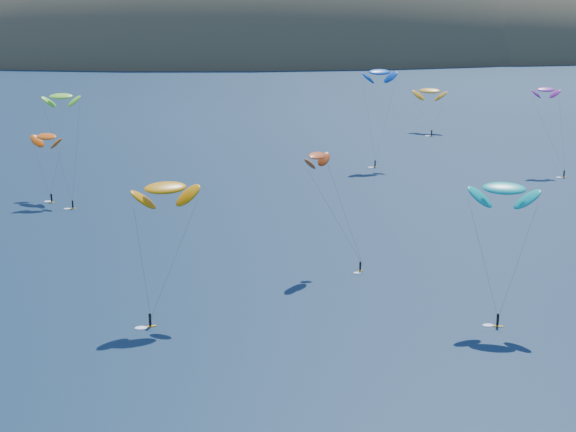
# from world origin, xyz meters

# --- Properties ---
(island) EXTENTS (730.00, 300.00, 210.00)m
(island) POSITION_xyz_m (39.40, 562.36, -10.74)
(island) COLOR #3D3526
(island) RESTS_ON ground
(kitesurfer_1) EXTENTS (9.24, 10.81, 16.01)m
(kitesurfer_1) POSITION_xyz_m (-41.57, 132.55, 13.60)
(kitesurfer_1) COLOR #C48815
(kitesurfer_1) RESTS_ON ground
(kitesurfer_2) EXTENTS (10.21, 10.15, 21.06)m
(kitesurfer_2) POSITION_xyz_m (-10.04, 62.75, 18.41)
(kitesurfer_2) COLOR #C48815
(kitesurfer_2) RESTS_ON ground
(kitesurfer_3) EXTENTS (8.20, 14.44, 24.76)m
(kitesurfer_3) POSITION_xyz_m (-37.65, 132.60, 22.50)
(kitesurfer_3) COLOR #C48815
(kitesurfer_3) RESTS_ON ground
(kitesurfer_4) EXTENTS (10.37, 9.40, 26.99)m
(kitesurfer_4) POSITION_xyz_m (39.08, 162.25, 24.29)
(kitesurfer_4) COLOR #C48815
(kitesurfer_4) RESTS_ON ground
(kitesurfer_5) EXTENTS (10.12, 8.56, 21.30)m
(kitesurfer_5) POSITION_xyz_m (37.20, 57.78, 18.67)
(kitesurfer_5) COLOR #C48815
(kitesurfer_5) RESTS_ON ground
(kitesurfer_6) EXTENTS (7.25, 12.01, 22.68)m
(kitesurfer_6) POSITION_xyz_m (79.97, 151.09, 20.62)
(kitesurfer_6) COLOR #C48815
(kitesurfer_6) RESTS_ON ground
(kitesurfer_9) EXTENTS (10.66, 9.06, 20.66)m
(kitesurfer_9) POSITION_xyz_m (13.65, 81.77, 18.74)
(kitesurfer_9) COLOR #C48815
(kitesurfer_9) RESTS_ON ground
(kitesurfer_11) EXTENTS (11.78, 15.94, 16.09)m
(kitesurfer_11) POSITION_xyz_m (65.44, 211.80, 13.09)
(kitesurfer_11) COLOR #C48815
(kitesurfer_11) RESTS_ON ground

